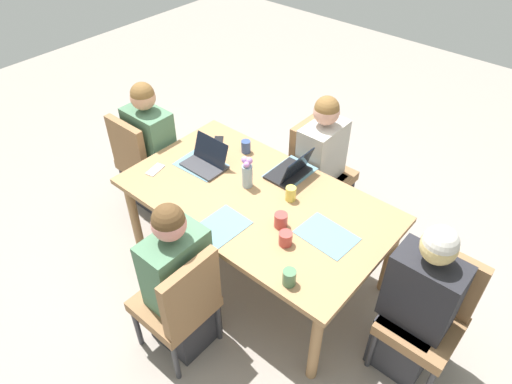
{
  "coord_description": "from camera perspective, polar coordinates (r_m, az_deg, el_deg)",
  "views": [
    {
      "loc": [
        -1.6,
        1.86,
        2.85
      ],
      "look_at": [
        0.0,
        0.0,
        0.78
      ],
      "focal_mm": 32.62,
      "sensor_mm": 36.0,
      "label": 1
    }
  ],
  "objects": [
    {
      "name": "ground_plane",
      "position": [
        3.76,
        0.0,
        -9.06
      ],
      "size": [
        10.0,
        10.0,
        0.0
      ],
      "primitive_type": "plane",
      "color": "gray"
    },
    {
      "name": "dining_table",
      "position": [
        3.29,
        0.0,
        -1.61
      ],
      "size": [
        1.9,
        1.08,
        0.73
      ],
      "color": "#9E754C",
      "rests_on": "ground_plane"
    },
    {
      "name": "chair_far_left_near",
      "position": [
        2.96,
        -9.21,
        -13.1
      ],
      "size": [
        0.44,
        0.44,
        0.9
      ],
      "color": "olive",
      "rests_on": "ground_plane"
    },
    {
      "name": "person_far_left_near",
      "position": [
        3.0,
        -9.38,
        -11.34
      ],
      "size": [
        0.36,
        0.4,
        1.19
      ],
      "color": "#2D2D33",
      "rests_on": "ground_plane"
    },
    {
      "name": "chair_head_right_left_mid",
      "position": [
        4.12,
        -13.8,
        4.07
      ],
      "size": [
        0.44,
        0.44,
        0.9
      ],
      "color": "olive",
      "rests_on": "ground_plane"
    },
    {
      "name": "person_head_right_left_mid",
      "position": [
        4.09,
        -12.53,
        4.55
      ],
      "size": [
        0.4,
        0.36,
        1.19
      ],
      "color": "#2D2D33",
      "rests_on": "ground_plane"
    },
    {
      "name": "chair_near_left_far",
      "position": [
        3.95,
        7.42,
        3.25
      ],
      "size": [
        0.44,
        0.44,
        0.9
      ],
      "color": "olive",
      "rests_on": "ground_plane"
    },
    {
      "name": "person_near_left_far",
      "position": [
        3.86,
        7.86,
        2.73
      ],
      "size": [
        0.36,
        0.4,
        1.19
      ],
      "color": "#2D2D33",
      "rests_on": "ground_plane"
    },
    {
      "name": "chair_head_left_right_near",
      "position": [
        3.08,
        20.53,
        -13.32
      ],
      "size": [
        0.44,
        0.44,
        0.9
      ],
      "color": "olive",
      "rests_on": "ground_plane"
    },
    {
      "name": "person_head_left_right_near",
      "position": [
        3.02,
        19.03,
        -13.41
      ],
      "size": [
        0.4,
        0.36,
        1.19
      ],
      "color": "#2D2D33",
      "rests_on": "ground_plane"
    },
    {
      "name": "flower_vase",
      "position": [
        3.27,
        -1.09,
        2.45
      ],
      "size": [
        0.08,
        0.08,
        0.25
      ],
      "color": "#8EA8B7",
      "rests_on": "dining_table"
    },
    {
      "name": "placemat_far_left_near",
      "position": [
        3.03,
        -4.42,
        -4.34
      ],
      "size": [
        0.27,
        0.37,
        0.0
      ],
      "primitive_type": "cube",
      "rotation": [
        0.0,
        0.0,
        -1.61
      ],
      "color": "slate",
      "rests_on": "dining_table"
    },
    {
      "name": "placemat_head_right_left_mid",
      "position": [
        3.56,
        -6.77,
        3.32
      ],
      "size": [
        0.37,
        0.28,
        0.0
      ],
      "primitive_type": "cube",
      "rotation": [
        0.0,
        0.0,
        3.19
      ],
      "color": "slate",
      "rests_on": "dining_table"
    },
    {
      "name": "placemat_near_left_far",
      "position": [
        3.47,
        4.21,
        2.39
      ],
      "size": [
        0.27,
        0.36,
        0.0
      ],
      "primitive_type": "cube",
      "rotation": [
        0.0,
        0.0,
        1.56
      ],
      "color": "slate",
      "rests_on": "dining_table"
    },
    {
      "name": "placemat_head_left_right_near",
      "position": [
        3.01,
        8.66,
        -5.29
      ],
      "size": [
        0.38,
        0.28,
        0.0
      ],
      "primitive_type": "cube",
      "rotation": [
        0.0,
        0.0,
        -0.07
      ],
      "color": "slate",
      "rests_on": "dining_table"
    },
    {
      "name": "laptop_near_left_far",
      "position": [
        3.42,
        4.3,
        2.59
      ],
      "size": [
        0.22,
        0.32,
        0.21
      ],
      "color": "black",
      "rests_on": "dining_table"
    },
    {
      "name": "laptop_head_right_left_mid",
      "position": [
        3.53,
        -6.13,
        3.8
      ],
      "size": [
        0.32,
        0.22,
        0.21
      ],
      "color": "#38383D",
      "rests_on": "dining_table"
    },
    {
      "name": "coffee_mug_near_left",
      "position": [
        3.01,
        3.06,
        -3.47
      ],
      "size": [
        0.09,
        0.09,
        0.1
      ],
      "primitive_type": "cylinder",
      "color": "#AD3D38",
      "rests_on": "dining_table"
    },
    {
      "name": "coffee_mug_near_right",
      "position": [
        3.65,
        -1.25,
        5.59
      ],
      "size": [
        0.07,
        0.07,
        0.1
      ],
      "primitive_type": "cylinder",
      "color": "#33477A",
      "rests_on": "dining_table"
    },
    {
      "name": "coffee_mug_centre_left",
      "position": [
        2.9,
        3.64,
        -5.71
      ],
      "size": [
        0.09,
        0.09,
        0.09
      ],
      "primitive_type": "cylinder",
      "color": "#AD3D38",
      "rests_on": "dining_table"
    },
    {
      "name": "coffee_mug_centre_right",
      "position": [
        3.21,
        4.28,
        -0.2
      ],
      "size": [
        0.07,
        0.07,
        0.11
      ],
      "primitive_type": "cylinder",
      "color": "#DBC64C",
      "rests_on": "dining_table"
    },
    {
      "name": "coffee_mug_far_left",
      "position": [
        2.69,
        4.1,
        -10.4
      ],
      "size": [
        0.08,
        0.08,
        0.1
      ],
      "primitive_type": "cylinder",
      "color": "#47704C",
      "rests_on": "dining_table"
    },
    {
      "name": "phone_black",
      "position": [
        3.8,
        -4.63,
        6.2
      ],
      "size": [
        0.15,
        0.16,
        0.01
      ],
      "primitive_type": "cube",
      "rotation": [
        0.0,
        0.0,
        2.26
      ],
      "color": "black",
      "rests_on": "dining_table"
    },
    {
      "name": "phone_silver",
      "position": [
        3.57,
        -12.25,
        2.69
      ],
      "size": [
        0.1,
        0.16,
        0.01
      ],
      "primitive_type": "cube",
      "rotation": [
        0.0,
        0.0,
        1.79
      ],
      "color": "silver",
      "rests_on": "dining_table"
    }
  ]
}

